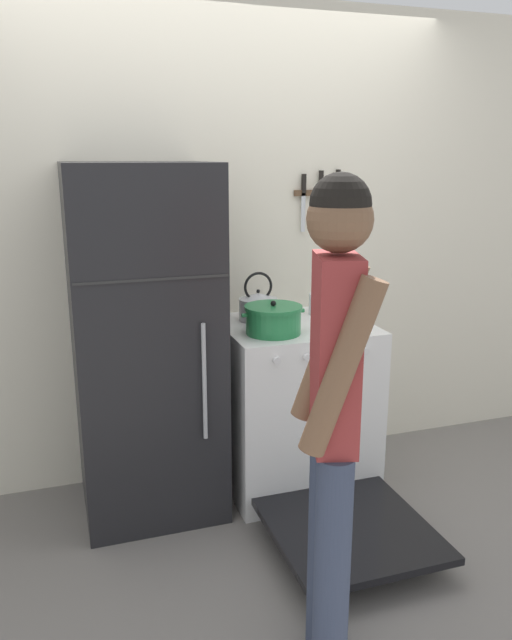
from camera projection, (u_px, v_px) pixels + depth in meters
ground_plane at (225, 460)px, 3.72m from camera, size 14.00×14.00×0.00m
wall_back at (221, 247)px, 3.42m from camera, size 10.00×0.06×2.55m
refrigerator at (146, 344)px, 3.06m from camera, size 0.68×0.67×1.74m
stove_range at (297, 407)px, 3.35m from camera, size 0.76×1.40×0.91m
dutch_oven_pot at (273, 319)px, 3.08m from camera, size 0.33×0.29×0.17m
tea_kettle at (259, 306)px, 3.33m from camera, size 0.26×0.21×0.26m
utensil_jar at (318, 303)px, 3.44m from camera, size 0.10×0.10×0.27m
person at (333, 406)px, 2.01m from camera, size 0.34×0.40×1.72m
wall_knife_strip at (321, 192)px, 3.48m from camera, size 0.31×0.03×0.34m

